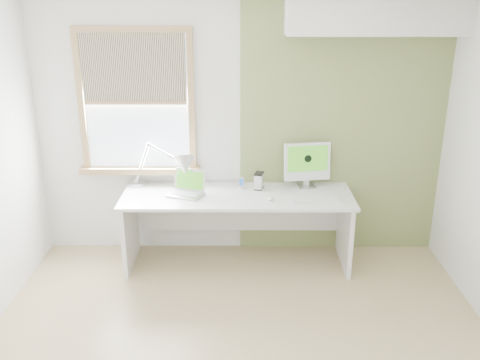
{
  "coord_description": "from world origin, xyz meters",
  "views": [
    {
      "loc": [
        0.02,
        -3.29,
        2.57
      ],
      "look_at": [
        0.0,
        1.05,
        1.0
      ],
      "focal_mm": 39.45,
      "sensor_mm": 36.0,
      "label": 1
    }
  ],
  "objects_px": {
    "desk_lamp": "(175,167)",
    "desk": "(237,211)",
    "external_drive": "(259,181)",
    "imac": "(307,162)",
    "laptop": "(187,188)"
  },
  "relations": [
    {
      "from": "laptop",
      "to": "external_drive",
      "type": "xyz_separation_m",
      "value": [
        0.69,
        0.14,
        0.03
      ]
    },
    {
      "from": "desk_lamp",
      "to": "external_drive",
      "type": "distance_m",
      "value": 0.83
    },
    {
      "from": "external_drive",
      "to": "laptop",
      "type": "bearing_deg",
      "value": -168.49
    },
    {
      "from": "desk",
      "to": "external_drive",
      "type": "height_order",
      "value": "external_drive"
    },
    {
      "from": "external_drive",
      "to": "imac",
      "type": "xyz_separation_m",
      "value": [
        0.47,
        0.06,
        0.17
      ]
    },
    {
      "from": "desk",
      "to": "imac",
      "type": "relative_size",
      "value": 4.77
    },
    {
      "from": "desk",
      "to": "imac",
      "type": "height_order",
      "value": "imac"
    },
    {
      "from": "external_drive",
      "to": "imac",
      "type": "relative_size",
      "value": 0.35
    },
    {
      "from": "desk_lamp",
      "to": "external_drive",
      "type": "bearing_deg",
      "value": 3.02
    },
    {
      "from": "desk_lamp",
      "to": "desk",
      "type": "bearing_deg",
      "value": -6.03
    },
    {
      "from": "desk",
      "to": "imac",
      "type": "distance_m",
      "value": 0.83
    },
    {
      "from": "desk_lamp",
      "to": "imac",
      "type": "distance_m",
      "value": 1.28
    },
    {
      "from": "desk_lamp",
      "to": "external_drive",
      "type": "xyz_separation_m",
      "value": [
        0.81,
        0.04,
        -0.16
      ]
    },
    {
      "from": "imac",
      "to": "laptop",
      "type": "bearing_deg",
      "value": -170.21
    },
    {
      "from": "laptop",
      "to": "external_drive",
      "type": "relative_size",
      "value": 2.38
    }
  ]
}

